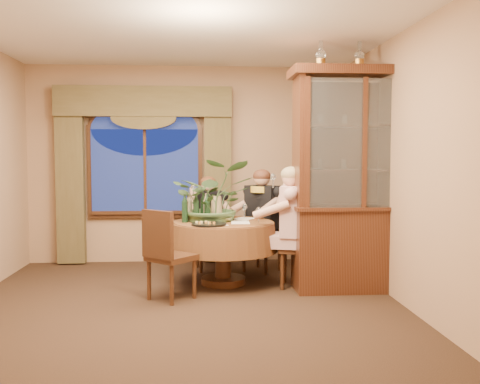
{
  "coord_description": "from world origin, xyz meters",
  "views": [
    {
      "loc": [
        0.18,
        -5.23,
        1.54
      ],
      "look_at": [
        0.65,
        1.07,
        1.1
      ],
      "focal_mm": 40.0,
      "sensor_mm": 36.0,
      "label": 1
    }
  ],
  "objects": [
    {
      "name": "arched_transom",
      "position": [
        -0.6,
        2.43,
        2.08
      ],
      "size": [
        1.6,
        0.06,
        0.44
      ],
      "primitive_type": null,
      "color": "navy",
      "rests_on": "wall_back"
    },
    {
      "name": "window",
      "position": [
        -0.6,
        2.43,
        1.3
      ],
      "size": [
        1.62,
        0.1,
        1.32
      ],
      "primitive_type": null,
      "color": "navy",
      "rests_on": "wall_back"
    },
    {
      "name": "floor",
      "position": [
        0.0,
        0.0,
        0.0
      ],
      "size": [
        5.0,
        5.0,
        0.0
      ],
      "primitive_type": "plane",
      "color": "black",
      "rests_on": "ground"
    },
    {
      "name": "chair_front_left",
      "position": [
        -0.13,
        0.43,
        0.48
      ],
      "size": [
        0.59,
        0.59,
        0.96
      ],
      "primitive_type": "cube",
      "rotation": [
        0.0,
        0.0,
        -0.73
      ],
      "color": "black",
      "rests_on": "floor"
    },
    {
      "name": "chair_back",
      "position": [
        0.33,
        1.88,
        0.48
      ],
      "size": [
        0.48,
        0.48,
        0.96
      ],
      "primitive_type": "cube",
      "rotation": [
        0.0,
        0.0,
        -2.99
      ],
      "color": "black",
      "rests_on": "floor"
    },
    {
      "name": "wine_bottle_4",
      "position": [
        0.22,
        1.25,
        0.92
      ],
      "size": [
        0.07,
        0.07,
        0.33
      ],
      "primitive_type": "cylinder",
      "color": "black",
      "rests_on": "dining_table"
    },
    {
      "name": "drapery_right",
      "position": [
        0.43,
        2.38,
        1.18
      ],
      "size": [
        0.38,
        0.14,
        2.32
      ],
      "primitive_type": "cube",
      "color": "#4B4223",
      "rests_on": "floor"
    },
    {
      "name": "tasting_paper_2",
      "position": [
        0.36,
        0.79,
        0.75
      ],
      "size": [
        0.27,
        0.34,
        0.0
      ],
      "primitive_type": "cube",
      "rotation": [
        0.0,
        0.0,
        0.24
      ],
      "color": "white",
      "rests_on": "dining_table"
    },
    {
      "name": "china_cabinet",
      "position": [
        1.96,
        0.69,
        1.25
      ],
      "size": [
        1.54,
        0.6,
        2.5
      ],
      "primitive_type": "cube",
      "color": "#37180B",
      "rests_on": "floor"
    },
    {
      "name": "tasting_paper_0",
      "position": [
        0.64,
        0.93,
        0.75
      ],
      "size": [
        0.22,
        0.31,
        0.0
      ],
      "primitive_type": "cube",
      "rotation": [
        0.0,
        0.0,
        -0.05
      ],
      "color": "white",
      "rests_on": "dining_table"
    },
    {
      "name": "chair_back_right",
      "position": [
        0.99,
        1.73,
        0.48
      ],
      "size": [
        0.59,
        0.59,
        0.96
      ],
      "primitive_type": "cube",
      "rotation": [
        0.0,
        0.0,
        -3.82
      ],
      "color": "black",
      "rests_on": "floor"
    },
    {
      "name": "centerpiece_plant",
      "position": [
        0.34,
        1.21,
        1.37
      ],
      "size": [
        0.96,
        1.07,
        0.83
      ],
      "primitive_type": "imported",
      "color": "#395731",
      "rests_on": "dining_table"
    },
    {
      "name": "person_scarf",
      "position": [
        0.99,
        1.68,
        0.68
      ],
      "size": [
        0.66,
        0.66,
        1.36
      ],
      "primitive_type": null,
      "rotation": [
        0.0,
        0.0,
        -3.87
      ],
      "color": "black",
      "rests_on": "floor"
    },
    {
      "name": "tasting_paper_1",
      "position": [
        0.71,
        1.28,
        0.75
      ],
      "size": [
        0.34,
        0.37,
        0.0
      ],
      "primitive_type": "cube",
      "rotation": [
        0.0,
        0.0,
        -0.59
      ],
      "color": "white",
      "rests_on": "dining_table"
    },
    {
      "name": "wall_right",
      "position": [
        2.25,
        0.0,
        1.4
      ],
      "size": [
        0.0,
        5.0,
        5.0
      ],
      "primitive_type": "plane",
      "rotation": [
        1.57,
        0.0,
        -1.57
      ],
      "color": "#9C795D",
      "rests_on": "ground"
    },
    {
      "name": "wine_bottle_3",
      "position": [
        -0.0,
        1.02,
        0.92
      ],
      "size": [
        0.07,
        0.07,
        0.33
      ],
      "primitive_type": "cylinder",
      "color": "black",
      "rests_on": "dining_table"
    },
    {
      "name": "wine_glass_person_scarf",
      "position": [
        0.73,
        1.39,
        0.84
      ],
      "size": [
        0.07,
        0.07,
        0.18
      ],
      "primitive_type": null,
      "color": "silver",
      "rests_on": "dining_table"
    },
    {
      "name": "wine_glass_person_back",
      "position": [
        0.36,
        1.49,
        0.84
      ],
      "size": [
        0.07,
        0.07,
        0.18
      ],
      "primitive_type": null,
      "color": "silver",
      "rests_on": "dining_table"
    },
    {
      "name": "oil_lamp_left",
      "position": [
        1.52,
        0.69,
        2.67
      ],
      "size": [
        0.11,
        0.11,
        0.34
      ],
      "primitive_type": null,
      "color": "#A5722D",
      "rests_on": "china_cabinet"
    },
    {
      "name": "oil_lamp_right",
      "position": [
        2.39,
        0.69,
        2.67
      ],
      "size": [
        0.11,
        0.11,
        0.34
      ],
      "primitive_type": null,
      "color": "#A5722D",
      "rests_on": "china_cabinet"
    },
    {
      "name": "swag_valance",
      "position": [
        -0.6,
        2.35,
        2.28
      ],
      "size": [
        2.45,
        0.16,
        0.42
      ],
      "primitive_type": null,
      "color": "#4B4223",
      "rests_on": "wall_back"
    },
    {
      "name": "wall_back",
      "position": [
        0.0,
        2.5,
        1.4
      ],
      "size": [
        4.5,
        0.0,
        4.5
      ],
      "primitive_type": "plane",
      "rotation": [
        1.57,
        0.0,
        0.0
      ],
      "color": "#9C795D",
      "rests_on": "ground"
    },
    {
      "name": "stoneware_vase",
      "position": [
        0.37,
        1.19,
        0.9
      ],
      "size": [
        0.16,
        0.16,
        0.29
      ],
      "primitive_type": null,
      "color": "#978261",
      "rests_on": "dining_table"
    },
    {
      "name": "olive_bowl",
      "position": [
        0.46,
        1.04,
        0.78
      ],
      "size": [
        0.17,
        0.17,
        0.05
      ],
      "primitive_type": "imported",
      "color": "#545E30",
      "rests_on": "dining_table"
    },
    {
      "name": "wine_glass_person_pink",
      "position": [
        0.86,
        0.95,
        0.84
      ],
      "size": [
        0.07,
        0.07,
        0.18
      ],
      "primitive_type": null,
      "color": "silver",
      "rests_on": "dining_table"
    },
    {
      "name": "wine_bottle_0",
      "position": [
        0.05,
        1.19,
        0.92
      ],
      "size": [
        0.07,
        0.07,
        0.33
      ],
      "primitive_type": "cylinder",
      "color": "tan",
      "rests_on": "dining_table"
    },
    {
      "name": "drapery_left",
      "position": [
        -1.63,
        2.38,
        1.18
      ],
      "size": [
        0.38,
        0.14,
        2.32
      ],
      "primitive_type": "cube",
      "color": "#4B4223",
      "rests_on": "floor"
    },
    {
      "name": "person_back",
      "position": [
        0.28,
        1.87,
        0.63
      ],
      "size": [
        0.53,
        0.5,
        1.26
      ],
      "primitive_type": null,
      "rotation": [
        0.0,
        0.0,
        -2.93
      ],
      "color": "black",
      "rests_on": "floor"
    },
    {
      "name": "cheese_platter",
      "position": [
        0.28,
        0.73,
        0.76
      ],
      "size": [
        0.4,
        0.4,
        0.02
      ],
      "primitive_type": "cylinder",
      "color": "black",
      "rests_on": "dining_table"
    },
    {
      "name": "oil_lamp_center",
      "position": [
        1.96,
        0.69,
        2.67
      ],
      "size": [
        0.11,
        0.11,
        0.34
      ],
      "primitive_type": null,
      "color": "#A5722D",
      "rests_on": "china_cabinet"
    },
    {
      "name": "chair_right",
      "position": [
        1.31,
        0.85,
        0.48
      ],
      "size": [
        0.51,
        0.51,
        0.96
      ],
      "primitive_type": "cube",
      "rotation": [
        0.0,
        0.0,
        1.32
      ],
      "color": "black",
      "rests_on": "floor"
    },
    {
      "name": "wine_bottle_2",
      "position": [
        0.26,
        1.03,
        0.92
      ],
      "size": [
        0.07,
        0.07,
        0.33
      ],
      "primitive_type": "cylinder",
      "color": "black",
      "rests_on": "dining_table"
    },
    {
      "name": "dining_table",
      "position": [
        0.45,
        1.07,
        0.38
      ],
      "size": [
        1.35,
        1.35,
        0.75
      ],
      "primitive_type": "cylinder",
      "rotation": [
        0.0,
        0.0,
        -0.05
      ],
      "color": "maroon",
      "rests_on": "floor"
    },
    {
      "name": "wine_bottle_5",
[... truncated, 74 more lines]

